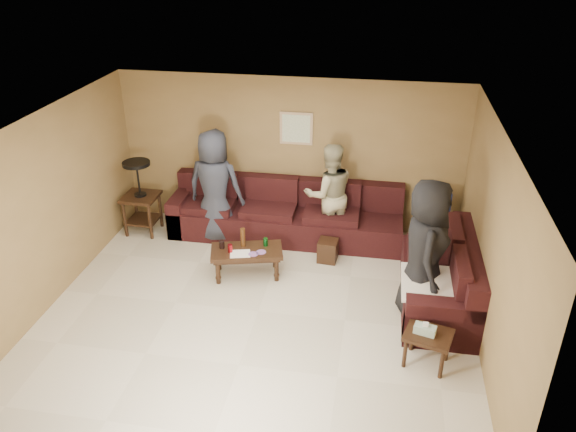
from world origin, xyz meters
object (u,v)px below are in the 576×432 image
object	(u,v)px
side_table_right	(427,337)
person_right	(425,250)
person_middle	(329,194)
sectional_sofa	(332,239)
coffee_table	(246,253)
person_left	(215,186)
end_table_left	(140,196)
waste_bin	(328,251)

from	to	relation	value
side_table_right	person_right	bearing A→B (deg)	92.61
person_middle	sectional_sofa	bearing A→B (deg)	82.94
coffee_table	side_table_right	bearing A→B (deg)	-30.85
person_left	person_middle	size ratio (longest dim) A/B	1.10
person_left	sectional_sofa	bearing A→B (deg)	174.80
end_table_left	side_table_right	bearing A→B (deg)	-29.02
end_table_left	person_right	size ratio (longest dim) A/B	0.66
person_left	person_middle	xyz separation A→B (m)	(1.77, 0.19, -0.08)
coffee_table	waste_bin	bearing A→B (deg)	28.24
sectional_sofa	person_left	world-z (taller)	person_left
side_table_right	person_middle	xyz separation A→B (m)	(-1.41, 2.66, 0.45)
sectional_sofa	person_middle	bearing A→B (deg)	103.31
end_table_left	waste_bin	bearing A→B (deg)	-7.40
sectional_sofa	coffee_table	world-z (taller)	sectional_sofa
sectional_sofa	person_middle	distance (m)	0.72
sectional_sofa	waste_bin	xyz separation A→B (m)	(-0.06, -0.09, -0.16)
end_table_left	person_middle	distance (m)	3.04
end_table_left	coffee_table	bearing A→B (deg)	-26.66
person_left	waste_bin	bearing A→B (deg)	171.76
side_table_right	waste_bin	bearing A→B (deg)	123.18
sectional_sofa	coffee_table	size ratio (longest dim) A/B	4.22
side_table_right	person_left	xyz separation A→B (m)	(-3.18, 2.47, 0.53)
coffee_table	waste_bin	xyz separation A→B (m)	(1.11, 0.59, -0.19)
person_middle	end_table_left	bearing A→B (deg)	-16.67
end_table_left	side_table_right	distance (m)	5.08
sectional_sofa	side_table_right	size ratio (longest dim) A/B	7.58
waste_bin	person_middle	size ratio (longest dim) A/B	0.20
sectional_sofa	waste_bin	bearing A→B (deg)	-121.88
end_table_left	person_middle	xyz separation A→B (m)	(3.03, 0.20, 0.18)
sectional_sofa	person_middle	size ratio (longest dim) A/B	2.83
person_left	person_middle	bearing A→B (deg)	-169.56
waste_bin	person_right	world-z (taller)	person_right
sectional_sofa	waste_bin	world-z (taller)	sectional_sofa
person_middle	person_right	distance (m)	2.16
coffee_table	person_left	bearing A→B (deg)	125.89
sectional_sofa	coffee_table	bearing A→B (deg)	-149.48
waste_bin	person_middle	bearing A→B (deg)	96.02
coffee_table	person_left	size ratio (longest dim) A/B	0.61
sectional_sofa	person_middle	world-z (taller)	person_middle
end_table_left	person_middle	size ratio (longest dim) A/B	0.75
end_table_left	person_left	size ratio (longest dim) A/B	0.68
end_table_left	person_middle	bearing A→B (deg)	3.71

